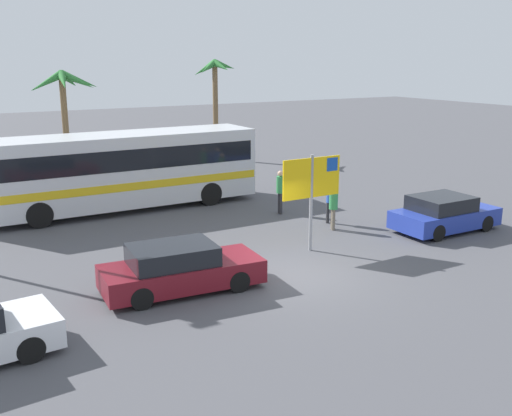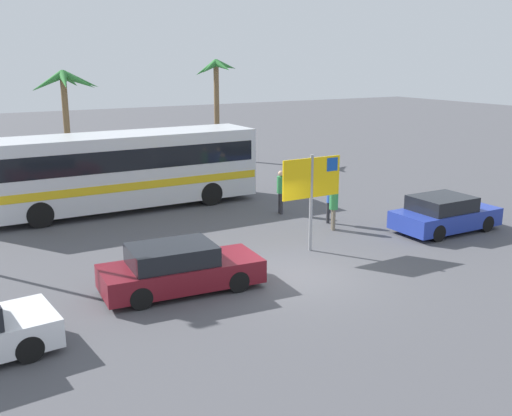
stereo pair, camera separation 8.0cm
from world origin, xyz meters
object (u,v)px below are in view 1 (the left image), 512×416
object	(u,v)px
ferry_sign	(313,181)
bus_front_coach	(120,168)
car_maroon	(180,269)
pedestrian_near_sign	(280,188)
car_blue	(444,214)
pedestrian_crossing_lot	(333,205)
pedestrian_by_bus	(330,198)

from	to	relation	value
ferry_sign	bus_front_coach	bearing A→B (deg)	112.99
car_maroon	pedestrian_near_sign	xyz separation A→B (m)	(6.81, 5.62, 0.42)
car_blue	pedestrian_crossing_lot	distance (m)	4.06
ferry_sign	pedestrian_by_bus	xyz separation A→B (m)	(2.53, 2.34, -1.32)
car_blue	car_maroon	xyz separation A→B (m)	(-10.68, -0.51, 0.00)
ferry_sign	pedestrian_near_sign	world-z (taller)	ferry_sign
pedestrian_by_bus	ferry_sign	bearing A→B (deg)	-177.68
pedestrian_near_sign	pedestrian_by_bus	size ratio (longest dim) A/B	1.04
bus_front_coach	car_blue	distance (m)	12.95
car_maroon	pedestrian_by_bus	size ratio (longest dim) A/B	2.62
car_maroon	pedestrian_crossing_lot	size ratio (longest dim) A/B	2.75
bus_front_coach	car_maroon	xyz separation A→B (m)	(-1.44, -9.52, -1.15)
car_maroon	pedestrian_near_sign	size ratio (longest dim) A/B	2.51
ferry_sign	car_blue	world-z (taller)	ferry_sign
pedestrian_near_sign	pedestrian_crossing_lot	bearing A→B (deg)	-68.27
pedestrian_crossing_lot	car_blue	bearing A→B (deg)	174.02
bus_front_coach	car_blue	xyz separation A→B (m)	(9.24, -9.01, -1.15)
bus_front_coach	car_blue	size ratio (longest dim) A/B	2.86
pedestrian_crossing_lot	pedestrian_near_sign	xyz separation A→B (m)	(-0.44, 2.95, 0.11)
car_blue	pedestrian_by_bus	distance (m)	4.19
ferry_sign	car_blue	xyz separation A→B (m)	(5.53, -0.58, -1.69)
bus_front_coach	ferry_sign	bearing A→B (deg)	-66.23
pedestrian_crossing_lot	pedestrian_by_bus	distance (m)	0.87
car_maroon	pedestrian_by_bus	distance (m)	8.43
bus_front_coach	ferry_sign	world-z (taller)	ferry_sign
pedestrian_by_bus	bus_front_coach	bearing A→B (deg)	95.33
bus_front_coach	pedestrian_by_bus	world-z (taller)	bus_front_coach
ferry_sign	pedestrian_near_sign	size ratio (longest dim) A/B	1.80
car_blue	pedestrian_near_sign	world-z (taller)	pedestrian_near_sign
ferry_sign	car_blue	bearing A→B (deg)	-6.76
car_blue	pedestrian_crossing_lot	size ratio (longest dim) A/B	2.46
car_blue	bus_front_coach	bearing A→B (deg)	136.10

